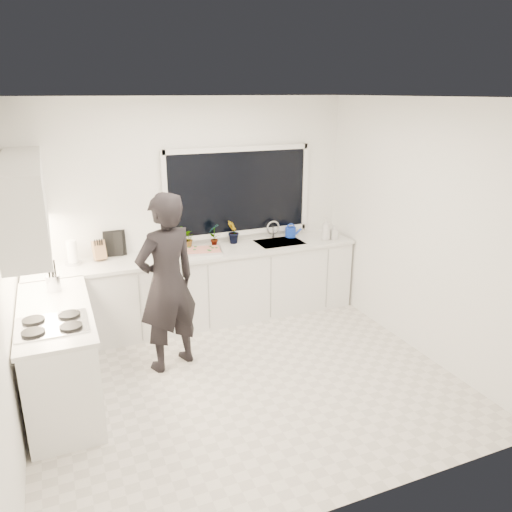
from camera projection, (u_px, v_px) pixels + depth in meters
name	position (u px, v px, depth m)	size (l,w,h in m)	color
floor	(245.00, 381.00, 4.99)	(4.00, 3.50, 0.02)	beige
wall_back	(192.00, 211.00, 6.11)	(4.00, 0.02, 2.70)	white
wall_left	(0.00, 283.00, 3.83)	(0.02, 3.50, 2.70)	white
wall_right	(420.00, 229.00, 5.30)	(0.02, 3.50, 2.70)	white
ceiling	(243.00, 96.00, 4.14)	(4.00, 3.50, 0.02)	white
window	(238.00, 192.00, 6.23)	(1.80, 0.02, 1.00)	black
base_cabinets_back	(202.00, 289.00, 6.12)	(3.92, 0.58, 0.88)	white
base_cabinets_left	(60.00, 357.00, 4.55)	(0.58, 1.60, 0.88)	white
countertop_back	(201.00, 254.00, 5.97)	(3.94, 0.62, 0.04)	silver
countertop_left	(54.00, 311.00, 4.40)	(0.62, 1.60, 0.04)	silver
upper_cabinets	(24.00, 199.00, 4.37)	(0.34, 2.10, 0.70)	white
sink	(279.00, 246.00, 6.37)	(0.58, 0.42, 0.14)	silver
faucet	(273.00, 230.00, 6.49)	(0.03, 0.03, 0.22)	silver
stovetop	(52.00, 324.00, 4.08)	(0.56, 0.48, 0.03)	black
person	(167.00, 283.00, 4.98)	(0.67, 0.44, 1.85)	black
pizza_tray	(204.00, 251.00, 5.95)	(0.43, 0.31, 0.03)	silver
pizza	(204.00, 250.00, 5.95)	(0.39, 0.28, 0.01)	red
watering_can	(291.00, 232.00, 6.56)	(0.14, 0.14, 0.13)	#1334B5
paper_towel_roll	(72.00, 253.00, 5.49)	(0.11, 0.11, 0.26)	white
knife_block	(99.00, 251.00, 5.64)	(0.13, 0.10, 0.22)	brown
utensil_crock	(53.00, 283.00, 4.77)	(0.13, 0.13, 0.16)	silver
picture_frame_large	(113.00, 244.00, 5.78)	(0.22, 0.02, 0.28)	black
picture_frame_small	(115.00, 243.00, 5.78)	(0.25, 0.02, 0.30)	black
herb_plants	(205.00, 236.00, 6.11)	(0.85, 0.27, 0.31)	#26662D
soap_bottles	(328.00, 230.00, 6.40)	(0.23, 0.14, 0.30)	#D8BF66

